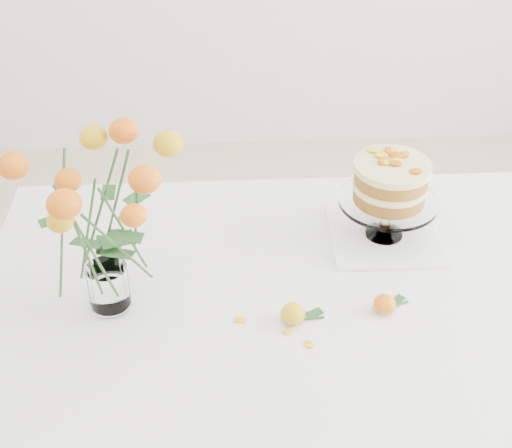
{
  "coord_description": "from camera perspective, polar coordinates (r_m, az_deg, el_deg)",
  "views": [
    {
      "loc": [
        -0.15,
        -1.21,
        1.83
      ],
      "look_at": [
        -0.08,
        0.07,
        0.89
      ],
      "focal_mm": 50.0,
      "sensor_mm": 36.0,
      "label": 1
    }
  ],
  "objects": [
    {
      "name": "table",
      "position": [
        1.68,
        2.75,
        -7.22
      ],
      "size": [
        1.43,
        0.93,
        0.76
      ],
      "color": "tan",
      "rests_on": "ground"
    },
    {
      "name": "napkin",
      "position": [
        1.8,
        10.16,
        -0.9
      ],
      "size": [
        0.27,
        0.27,
        0.01
      ],
      "primitive_type": "cube",
      "rotation": [
        0.0,
        0.0,
        -0.02
      ],
      "color": "white",
      "rests_on": "table"
    },
    {
      "name": "cake_stand",
      "position": [
        1.71,
        10.68,
        3.04
      ],
      "size": [
        0.24,
        0.24,
        0.21
      ],
      "rotation": [
        0.0,
        0.0,
        0.04
      ],
      "color": "white",
      "rests_on": "napkin"
    },
    {
      "name": "rose_vase",
      "position": [
        1.45,
        -12.66,
        1.12
      ],
      "size": [
        0.37,
        0.37,
        0.44
      ],
      "rotation": [
        0.0,
        0.0,
        0.37
      ],
      "color": "white",
      "rests_on": "table"
    },
    {
      "name": "loose_rose_near",
      "position": [
        1.53,
        2.99,
        -7.18
      ],
      "size": [
        0.1,
        0.05,
        0.05
      ],
      "rotation": [
        0.0,
        0.0,
        0.08
      ],
      "color": "yellow",
      "rests_on": "table"
    },
    {
      "name": "loose_rose_far",
      "position": [
        1.58,
        10.26,
        -6.34
      ],
      "size": [
        0.09,
        0.05,
        0.04
      ],
      "rotation": [
        0.0,
        0.0,
        0.39
      ],
      "color": "#DC3E0A",
      "rests_on": "table"
    },
    {
      "name": "stray_petal_a",
      "position": [
        1.54,
        -1.29,
        -7.68
      ],
      "size": [
        0.03,
        0.02,
        0.0
      ],
      "primitive_type": "ellipsoid",
      "color": "yellow",
      "rests_on": "table"
    },
    {
      "name": "stray_petal_b",
      "position": [
        1.52,
        2.58,
        -8.58
      ],
      "size": [
        0.03,
        0.02,
        0.0
      ],
      "primitive_type": "ellipsoid",
      "color": "yellow",
      "rests_on": "table"
    },
    {
      "name": "stray_petal_c",
      "position": [
        1.5,
        4.27,
        -9.58
      ],
      "size": [
        0.03,
        0.02,
        0.0
      ],
      "primitive_type": "ellipsoid",
      "color": "yellow",
      "rests_on": "table"
    }
  ]
}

